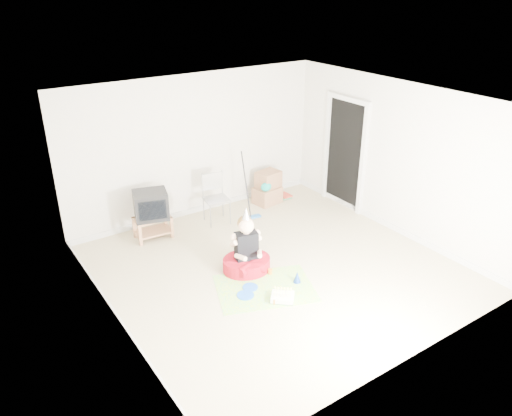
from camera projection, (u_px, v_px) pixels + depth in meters
ground at (276, 268)px, 7.71m from camera, size 5.00×5.00×0.00m
doorway_recess at (345, 155)px, 9.44m from camera, size 0.02×0.90×2.05m
tv_stand at (153, 225)px, 8.52m from camera, size 0.64×0.43×0.38m
crt_tv at (151, 205)px, 8.35m from camera, size 0.65×0.59×0.47m
folding_chair at (216, 199)px, 8.97m from camera, size 0.47×0.46×0.93m
cardboard_boxes at (268, 188)px, 9.81m from camera, size 0.57×0.47×0.64m
floor_mop at (253, 205)px, 9.21m from camera, size 0.31×0.40×1.21m
book_pile at (284, 196)px, 10.17m from camera, size 0.23×0.29×0.06m
seated_woman at (246, 257)px, 7.57m from camera, size 0.88×0.88×1.06m
party_mat at (265, 288)px, 7.22m from camera, size 1.65×1.43×0.01m
birthday_cake at (283, 297)px, 6.94m from camera, size 0.40×0.40×0.15m
blue_plate_near at (250, 287)px, 7.22m from camera, size 0.23×0.23×0.01m
blue_plate_far at (245, 295)px, 7.04m from camera, size 0.34×0.34×0.01m
orange_cup_near at (270, 272)px, 7.54m from camera, size 0.10×0.10×0.08m
orange_cup_far at (274, 301)px, 6.87m from camera, size 0.08×0.08×0.08m
blue_party_hat at (297, 277)px, 7.32m from camera, size 0.14×0.14×0.17m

